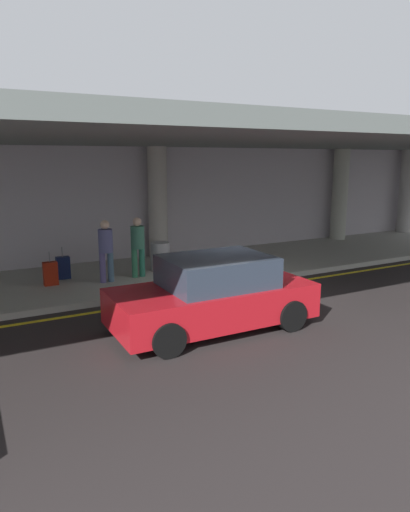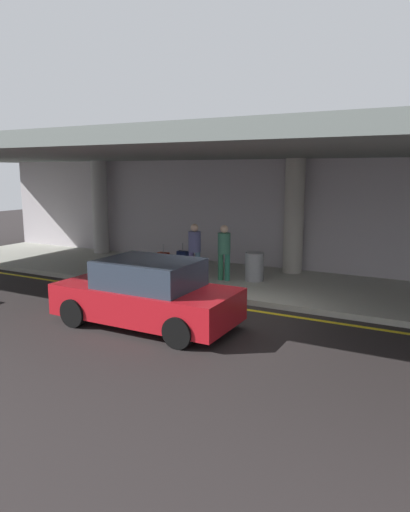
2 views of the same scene
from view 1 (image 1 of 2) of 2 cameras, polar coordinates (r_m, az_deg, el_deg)
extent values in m
plane|color=#282323|center=(11.38, 3.42, -5.42)|extent=(60.00, 60.00, 0.00)
cube|color=#A9A89C|center=(14.00, -3.18, -1.78)|extent=(26.00, 4.20, 0.15)
cube|color=yellow|center=(11.89, 1.87, -4.62)|extent=(26.00, 0.14, 0.01)
cylinder|color=#AAA399|center=(15.19, -5.91, 6.53)|extent=(0.63, 0.63, 3.65)
cylinder|color=#A6A798|center=(19.64, 16.44, 7.33)|extent=(0.63, 0.63, 3.65)
cylinder|color=#A5A29E|center=(22.61, 23.79, 7.36)|extent=(0.63, 0.63, 3.65)
cube|color=slate|center=(13.16, -2.44, 14.36)|extent=(28.00, 13.20, 0.30)
cube|color=#B0A8AF|center=(15.75, -6.73, 6.43)|extent=(26.00, 0.30, 3.80)
cube|color=red|center=(9.31, 0.91, -5.84)|extent=(4.10, 1.80, 0.70)
cube|color=#2D3847|center=(9.18, 1.47, -1.89)|extent=(2.10, 1.60, 0.60)
cylinder|color=black|center=(10.74, 5.04, -4.73)|extent=(0.64, 0.22, 0.64)
cylinder|color=black|center=(9.44, 10.70, -7.29)|extent=(0.64, 0.22, 0.64)
cylinder|color=black|center=(9.61, -8.71, -6.87)|extent=(0.64, 0.22, 0.64)
cylinder|color=black|center=(8.12, -4.65, -10.36)|extent=(0.64, 0.22, 0.64)
cylinder|color=#2D734F|center=(12.92, -8.77, -0.86)|extent=(0.16, 0.16, 0.82)
cylinder|color=#277259|center=(12.99, -7.85, -0.76)|extent=(0.16, 0.16, 0.82)
cylinder|color=#346C56|center=(12.82, -8.41, 2.33)|extent=(0.38, 0.38, 0.62)
sphere|color=beige|center=(12.75, -8.46, 4.23)|extent=(0.24, 0.24, 0.24)
cylinder|color=#584F88|center=(12.53, -12.63, -1.42)|extent=(0.16, 0.16, 0.82)
cylinder|color=#44637A|center=(12.59, -11.67, -1.31)|extent=(0.16, 0.16, 0.82)
cylinder|color=#525485|center=(12.41, -12.29, 1.87)|extent=(0.38, 0.38, 0.62)
sphere|color=beige|center=(12.35, -12.38, 3.83)|extent=(0.24, 0.24, 0.24)
cube|color=#101C44|center=(13.23, -17.26, -1.41)|extent=(0.36, 0.22, 0.62)
cylinder|color=slate|center=(13.14, -17.38, 0.50)|extent=(0.02, 0.02, 0.28)
cube|color=maroon|center=(12.66, -18.69, -2.09)|extent=(0.36, 0.22, 0.62)
cylinder|color=slate|center=(12.57, -18.83, -0.10)|extent=(0.02, 0.02, 0.28)
cylinder|color=gray|center=(13.60, -5.60, -0.07)|extent=(0.56, 0.56, 0.85)
camera|label=2|loc=(10.13, 64.82, 5.16)|focal=32.47mm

